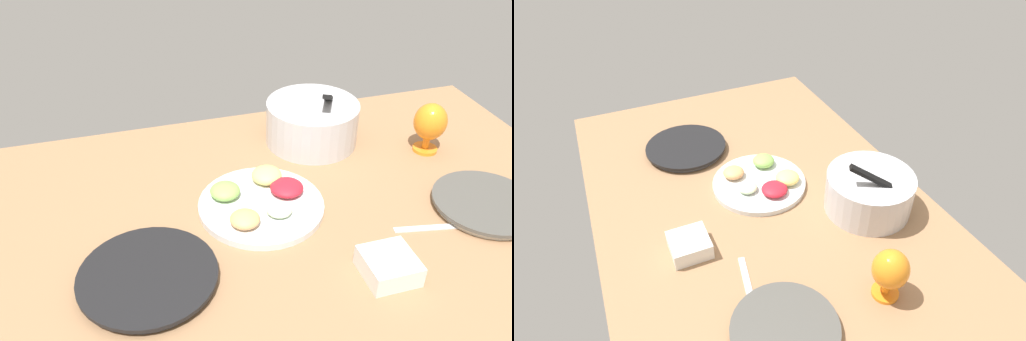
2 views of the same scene
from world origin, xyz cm
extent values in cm
cube|color=#99704C|center=(0.00, 0.00, -2.00)|extent=(160.00, 104.00, 4.00)
cylinder|color=#4C4C51|center=(-38.39, -14.60, 0.82)|extent=(27.44, 27.44, 1.63)
cylinder|color=black|center=(-38.39, -14.60, 2.12)|extent=(29.82, 29.82, 0.98)
cylinder|color=silver|center=(45.99, -13.25, 0.77)|extent=(24.49, 24.49, 1.55)
cylinder|color=#4E4C47|center=(45.99, -13.25, 2.01)|extent=(26.62, 26.62, 0.93)
cylinder|color=silver|center=(15.84, 29.99, 6.29)|extent=(27.26, 27.26, 12.58)
cylinder|color=white|center=(15.84, 29.99, 10.06)|extent=(24.54, 24.54, 2.26)
cube|color=black|center=(20.61, 29.99, 13.69)|extent=(11.41, 18.63, 11.30)
cylinder|color=silver|center=(-8.19, 2.68, 0.90)|extent=(31.54, 31.54, 1.80)
ellipsoid|color=red|center=(-0.63, 4.99, 3.31)|extent=(8.56, 8.56, 3.03)
ellipsoid|color=#F9E072|center=(-4.04, 11.33, 3.66)|extent=(8.03, 8.03, 3.72)
ellipsoid|color=#8CC659|center=(-16.19, 7.71, 3.58)|extent=(7.65, 7.65, 3.57)
ellipsoid|color=#F2A566|center=(-14.30, -4.26, 3.45)|extent=(7.25, 7.25, 3.30)
ellipsoid|color=beige|center=(-5.22, -2.62, 3.04)|extent=(6.41, 6.41, 2.48)
cylinder|color=orange|center=(46.18, 15.40, 0.50)|extent=(7.10, 7.10, 1.00)
cylinder|color=orange|center=(46.18, 15.40, 2.60)|extent=(2.00, 2.00, 3.20)
ellipsoid|color=orange|center=(46.18, 15.40, 9.65)|extent=(9.38, 9.38, 10.90)
cube|color=white|center=(11.32, -26.92, 2.49)|extent=(11.08, 11.08, 4.98)
cube|color=#F9E072|center=(11.32, -26.92, 4.09)|extent=(9.09, 9.09, 1.60)
cube|color=silver|center=(28.63, -16.21, 0.30)|extent=(18.03, 5.05, 0.60)
camera|label=1|loc=(-38.87, -96.78, 82.66)|focal=36.91mm
camera|label=2|loc=(98.98, -40.60, 94.58)|focal=30.62mm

